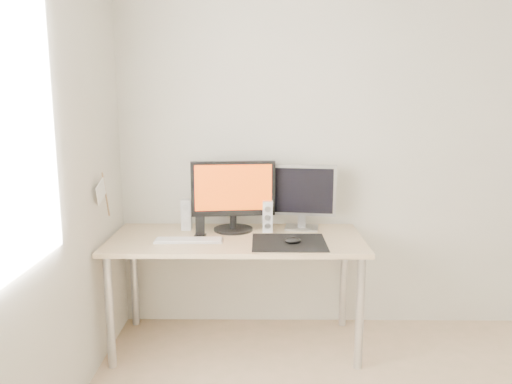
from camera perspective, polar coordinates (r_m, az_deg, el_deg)
name	(u,v)px	position (r m, az deg, el deg)	size (l,w,h in m)	color
wall_back	(374,150)	(3.53, 13.29, 4.72)	(3.50, 3.50, 0.00)	silver
mousepad	(289,242)	(3.06, 3.80, -5.77)	(0.45, 0.40, 0.00)	black
mouse	(293,241)	(3.03, 4.21, -5.56)	(0.10, 0.06, 0.04)	black
desk	(236,249)	(3.20, -2.26, -6.54)	(1.60, 0.70, 0.73)	#D1B587
main_monitor	(233,193)	(3.27, -2.62, -0.15)	(0.55, 0.29, 0.47)	black
second_monitor	(302,194)	(3.34, 5.30, -0.20)	(0.45, 0.19, 0.43)	silver
speaker_left	(187,215)	(3.37, -7.94, -2.56)	(0.07, 0.08, 0.21)	silver
speaker_right	(268,216)	(3.29, 1.33, -2.78)	(0.07, 0.08, 0.21)	white
keyboard	(189,240)	(3.11, -7.67, -5.48)	(0.42, 0.13, 0.02)	silver
phone_dock	(200,231)	(3.19, -6.39, -4.44)	(0.07, 0.06, 0.13)	black
pennant	(103,192)	(3.11, -17.13, 0.00)	(0.01, 0.23, 0.29)	#A57F54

